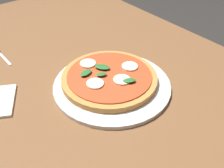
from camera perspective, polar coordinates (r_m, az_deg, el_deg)
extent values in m
cube|color=brown|center=(0.83, -4.71, 0.09)|extent=(1.52, 0.98, 0.04)
cube|color=brown|center=(1.69, -5.73, 7.04)|extent=(0.07, 0.07, 0.68)
cylinder|color=silver|center=(0.78, 0.00, -0.23)|extent=(0.34, 0.34, 0.01)
cylinder|color=#C6843F|center=(0.78, -0.58, 1.24)|extent=(0.28, 0.28, 0.02)
cylinder|color=#CC4723|center=(0.77, -0.58, 1.90)|extent=(0.25, 0.25, 0.00)
cylinder|color=#F4EACC|center=(0.82, -5.23, 4.43)|extent=(0.05, 0.05, 0.00)
cylinder|color=#F4EACC|center=(0.73, -3.67, 0.10)|extent=(0.05, 0.05, 0.00)
cylinder|color=#F4EACC|center=(0.75, 2.14, 0.92)|extent=(0.05, 0.05, 0.00)
cylinder|color=#F4EACC|center=(0.80, 3.85, 3.82)|extent=(0.05, 0.05, 0.00)
ellipsoid|color=#286B2D|center=(0.77, -5.63, 2.47)|extent=(0.03, 0.04, 0.00)
ellipsoid|color=#286B2D|center=(0.74, 3.77, 0.80)|extent=(0.03, 0.04, 0.00)
ellipsoid|color=#286B2D|center=(0.76, -2.28, 2.13)|extent=(0.03, 0.03, 0.00)
ellipsoid|color=#286B2D|center=(0.79, -2.11, 3.75)|extent=(0.05, 0.05, 0.00)
cube|color=silver|center=(0.97, -22.09, 5.03)|extent=(0.10, 0.01, 0.00)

